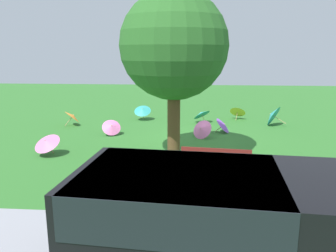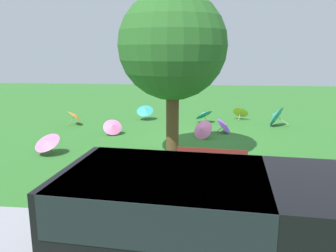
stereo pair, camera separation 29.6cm
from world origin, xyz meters
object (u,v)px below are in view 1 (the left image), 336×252
Objects in this scene: parasol_pink_1 at (46,142)px; parasol_orange_1 at (73,116)px; parasol_pink_3 at (202,129)px; parasol_teal_1 at (201,114)px; parasol_purple_1 at (224,125)px; park_bench at (216,165)px; parasol_teal_3 at (272,115)px; parasol_pink_2 at (112,127)px; van_dark at (237,220)px; parasol_yellow_0 at (238,111)px; shade_tree at (174,46)px; parasol_teal_2 at (142,110)px.

parasol_pink_1 is 4.22m from parasol_orange_1.
parasol_pink_1 is at bearing 27.64° from parasol_pink_3.
parasol_teal_1 is 1.15× the size of parasol_pink_3.
parasol_orange_1 reaches higher than parasol_purple_1.
park_bench is 1.53× the size of parasol_teal_3.
parasol_teal_3 reaches higher than parasol_pink_2.
parasol_pink_1 is at bearing 31.55° from parasol_purple_1.
parasol_pink_3 is at bearing -87.81° from van_dark.
parasol_pink_1 is at bearing 99.46° from parasol_orange_1.
parasol_teal_3 is at bearing 135.64° from parasol_yellow_0.
parasol_purple_1 is 0.86× the size of parasol_orange_1.
van_dark is 4.42× the size of parasol_teal_3.
parasol_orange_1 is (5.63, -9.43, -0.52)m from van_dark.
parasol_orange_1 is (6.21, -0.78, 0.10)m from parasol_purple_1.
parasol_teal_3 is (-7.64, -4.83, 0.02)m from parasol_pink_1.
park_bench is 1.65× the size of parasol_pink_1.
parasol_yellow_0 is at bearing -136.45° from parasol_pink_1.
parasol_purple_1 is at bearing -93.77° from van_dark.
parasol_pink_1 reaches higher than parasol_purple_1.
shade_tree is (1.16, -5.51, 2.28)m from van_dark.
park_bench is 4.25m from parasol_pink_3.
park_bench is at bearing -89.09° from van_dark.
parasol_pink_3 is at bearing 177.31° from parasol_pink_2.
parasol_pink_3 is 5.61m from parasol_orange_1.
parasol_teal_1 is 4.23m from parasol_pink_2.
parasol_pink_1 is 1.13× the size of parasol_pink_3.
parasol_yellow_0 is (-1.69, -0.89, -0.01)m from parasol_teal_1.
parasol_pink_2 is (5.04, 3.47, -0.05)m from parasol_yellow_0.
van_dark is at bearing 86.23° from parasol_purple_1.
parasol_teal_3 is 3.83m from parasol_pink_3.
parasol_teal_1 is 0.94× the size of parasol_teal_3.
parasol_yellow_0 is at bearing -145.42° from parasol_pink_2.
park_bench is at bearing 93.24° from parasol_pink_3.
parasol_teal_2 is at bearing -68.76° from park_bench.
parasol_orange_1 is at bearing -37.82° from parasol_pink_2.
shade_tree is 6.96m from parasol_yellow_0.
parasol_teal_3 is 1.26× the size of parasol_pink_2.
park_bench is 1.87× the size of parasol_yellow_0.
parasol_teal_2 reaches higher than parasol_purple_1.
parasol_teal_2 is 0.85× the size of parasol_pink_3.
parasol_purple_1 is at bearing -96.87° from park_bench.
shade_tree reaches higher than parasol_orange_1.
parasol_yellow_0 is 4.02m from parasol_pink_3.
parasol_orange_1 is (2.03, -1.58, 0.06)m from parasol_pink_2.
parasol_orange_1 is (5.34, -1.73, 0.06)m from parasol_pink_3.
parasol_pink_2 is 0.96× the size of parasol_pink_3.
parasol_teal_2 is at bearing -31.26° from parasol_purple_1.
parasol_pink_1 reaches higher than parasol_teal_1.
van_dark is at bearing 133.18° from parasol_pink_1.
parasol_orange_1 is (5.58, -5.97, -0.07)m from park_bench.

